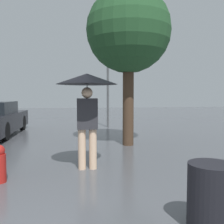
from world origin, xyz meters
The scene contains 4 objects.
pedestrian centered at (0.26, 3.51, 1.64)m, with size 1.26×1.26×1.99m.
tree centered at (1.62, 5.89, 3.46)m, with size 2.56×2.56×4.78m.
street_lamp centered at (1.55, 10.35, 2.91)m, with size 0.36×0.36×4.13m.
trash_bin centered at (1.56, 0.95, 0.38)m, with size 0.54×0.54×0.76m.
Camera 1 is at (0.04, -1.64, 1.54)m, focal length 40.00 mm.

